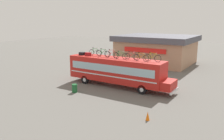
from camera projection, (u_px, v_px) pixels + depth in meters
The scene contains 14 objects.
ground_plane at pixel (115, 86), 26.09m from camera, with size 120.00×120.00×0.00m, color #605E59.
bus at pixel (117, 70), 25.60m from camera, with size 12.43×2.53×3.17m.
luggage_bag_1 at pixel (82, 54), 27.57m from camera, with size 0.62×0.47×0.34m, color black.
luggage_bag_2 at pixel (88, 54), 27.13m from camera, with size 0.66×0.38×0.38m, color maroon.
rooftop_bicycle_1 at pixel (95, 52), 27.18m from camera, with size 1.75×0.44×0.92m.
rooftop_bicycle_2 at pixel (103, 53), 26.35m from camera, with size 1.77×0.44×0.94m.
rooftop_bicycle_3 at pixel (111, 54), 25.67m from camera, with size 1.71×0.44×0.92m.
rooftop_bicycle_4 at pixel (121, 56), 24.80m from camera, with size 1.67×0.44×0.86m.
rooftop_bicycle_5 at pixel (131, 56), 24.43m from camera, with size 1.63×0.44×0.86m.
rooftop_bicycle_6 at pixel (141, 57), 23.53m from camera, with size 1.68×0.44×0.89m.
rooftop_bicycle_7 at pixel (153, 58), 23.16m from camera, with size 1.79×0.44×0.96m.
roadside_building at pixel (156, 49), 39.37m from camera, with size 12.30×10.58×4.71m.
trash_bin at pixel (75, 88), 23.70m from camera, with size 0.55×0.55×0.85m, color #1E592D.
traffic_cone at pixel (148, 116), 17.10m from camera, with size 0.31×0.31×0.66m, color orange.
Camera 1 is at (13.12, -21.40, 7.32)m, focal length 37.04 mm.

